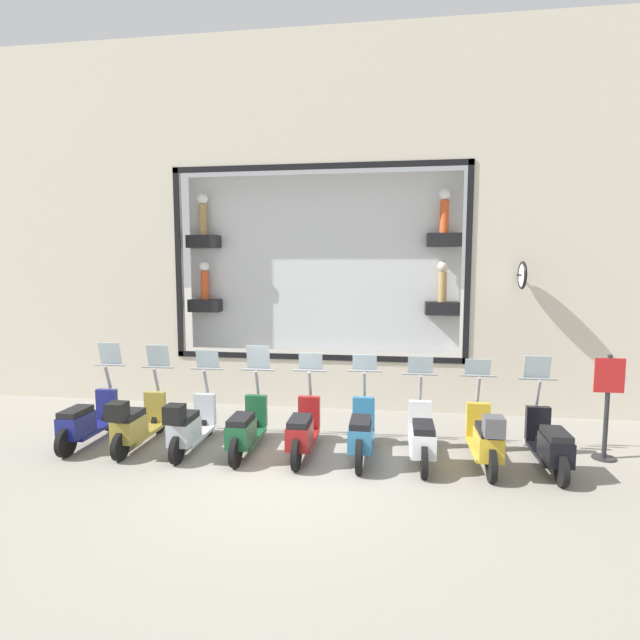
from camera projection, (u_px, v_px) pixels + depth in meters
name	position (u px, v px, depth m)	size (l,w,h in m)	color
ground_plane	(285.00, 471.00, 7.51)	(120.00, 120.00, 0.00)	gray
building_facade	(319.00, 222.00, 10.63)	(1.19, 36.00, 7.89)	beige
scooter_black_0	(550.00, 443.00, 7.52)	(1.79, 0.61, 1.61)	black
scooter_yellow_1	(486.00, 438.00, 7.59)	(1.80, 0.61, 1.53)	black
scooter_white_2	(422.00, 437.00, 7.79)	(1.80, 0.61, 1.56)	black
scooter_teal_3	(361.00, 433.00, 7.92)	(1.81, 0.60, 1.56)	black
scooter_red_4	(303.00, 431.00, 8.05)	(1.80, 0.61, 1.57)	black
scooter_green_5	(246.00, 428.00, 8.19)	(1.79, 0.60, 1.68)	black
scooter_silver_6	(189.00, 425.00, 8.25)	(1.79, 0.61, 1.57)	black
scooter_olive_7	(136.00, 422.00, 8.38)	(1.79, 0.61, 1.64)	black
scooter_navy_8	(86.00, 421.00, 8.59)	(1.80, 0.61, 1.67)	black
shop_sign_post	(607.00, 403.00, 7.90)	(0.36, 0.45, 1.69)	#232326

